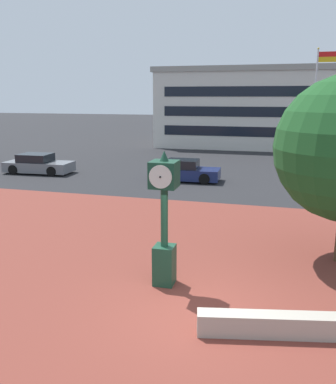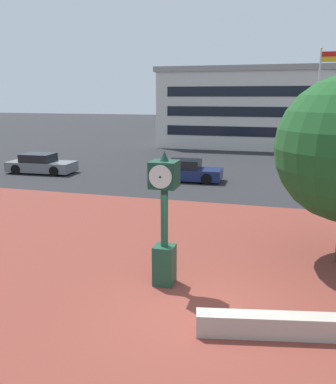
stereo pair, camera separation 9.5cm
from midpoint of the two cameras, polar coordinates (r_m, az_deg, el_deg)
The scene contains 8 objects.
ground_plane at distance 10.09m, azimuth 3.20°, elevation -16.42°, with size 200.00×200.00×0.00m, color #262628.
plaza_brick_paving at distance 12.86m, azimuth 6.20°, elevation -9.67°, with size 44.00×14.26×0.01m, color brown.
planter_wall at distance 9.40m, azimuth 14.04°, elevation -17.49°, with size 3.20×0.40×0.50m, color #ADA393.
street_clock at distance 10.77m, azimuth -0.77°, elevation -3.63°, with size 0.69×0.81×3.64m.
car_street_near at distance 28.47m, azimuth -17.68°, elevation 3.66°, with size 4.48×2.09×1.28m.
car_street_far at distance 24.67m, azimuth 2.26°, elevation 2.88°, with size 4.09×1.93×1.28m.
flagpole_primary at distance 30.83m, azimuth 19.75°, elevation 11.76°, with size 1.36×0.14×8.17m.
civic_building at distance 45.10m, azimuth 14.90°, elevation 11.33°, with size 23.40×13.76×7.68m.
Camera 1 is at (1.75, -8.60, 4.99)m, focal length 38.38 mm.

